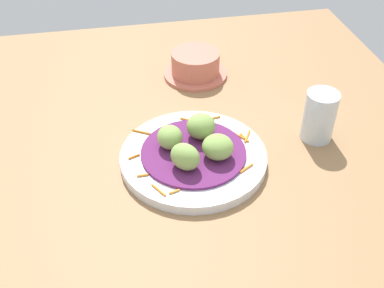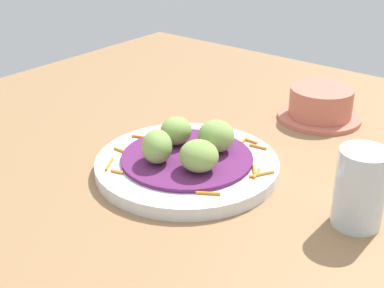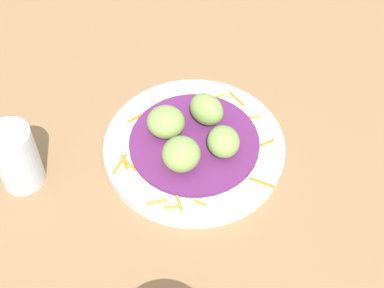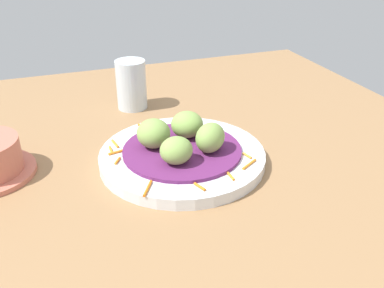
% 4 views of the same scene
% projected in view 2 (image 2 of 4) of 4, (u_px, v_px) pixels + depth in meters
% --- Properties ---
extents(table_surface, '(1.10, 1.10, 0.02)m').
position_uv_depth(table_surface, '(189.00, 161.00, 0.83)').
color(table_surface, '#936D47').
rests_on(table_surface, ground).
extents(main_plate, '(0.27, 0.27, 0.02)m').
position_uv_depth(main_plate, '(187.00, 165.00, 0.78)').
color(main_plate, silver).
rests_on(main_plate, table_surface).
extents(cabbage_bed, '(0.19, 0.19, 0.01)m').
position_uv_depth(cabbage_bed, '(187.00, 158.00, 0.78)').
color(cabbage_bed, '#60235B').
rests_on(cabbage_bed, main_plate).
extents(carrot_garnish, '(0.24, 0.21, 0.00)m').
position_uv_depth(carrot_garnish, '(203.00, 155.00, 0.79)').
color(carrot_garnish, orange).
rests_on(carrot_garnish, main_plate).
extents(guac_scoop_left, '(0.05, 0.05, 0.04)m').
position_uv_depth(guac_scoop_left, '(176.00, 131.00, 0.80)').
color(guac_scoop_left, '#84A851').
rests_on(guac_scoop_left, cabbage_bed).
extents(guac_scoop_center, '(0.07, 0.07, 0.05)m').
position_uv_depth(guac_scoop_center, '(157.00, 147.00, 0.75)').
color(guac_scoop_center, '#84A851').
rests_on(guac_scoop_center, cabbage_bed).
extents(guac_scoop_right, '(0.08, 0.07, 0.04)m').
position_uv_depth(guac_scoop_right, '(199.00, 156.00, 0.73)').
color(guac_scoop_right, '#84A851').
rests_on(guac_scoop_right, cabbage_bed).
extents(guac_scoop_back, '(0.06, 0.06, 0.05)m').
position_uv_depth(guac_scoop_back, '(216.00, 136.00, 0.78)').
color(guac_scoop_back, '#84A851').
rests_on(guac_scoop_back, cabbage_bed).
extents(terracotta_bowl, '(0.15, 0.15, 0.06)m').
position_uv_depth(terracotta_bowl, '(320.00, 105.00, 0.95)').
color(terracotta_bowl, '#C66B56').
rests_on(terracotta_bowl, table_surface).
extents(water_glass, '(0.06, 0.06, 0.10)m').
position_uv_depth(water_glass, '(360.00, 188.00, 0.64)').
color(water_glass, silver).
rests_on(water_glass, table_surface).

